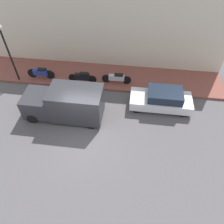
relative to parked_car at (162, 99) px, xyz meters
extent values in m
plane|color=#514F51|center=(-2.83, 4.40, -0.63)|extent=(60.00, 60.00, 0.00)
cube|color=brown|center=(2.55, 4.40, -0.56)|extent=(2.95, 17.70, 0.16)
cube|color=beige|center=(4.18, 4.40, 2.39)|extent=(0.30, 17.70, 6.06)
cube|color=silver|center=(0.00, 0.06, -0.16)|extent=(1.63, 3.86, 0.60)
cube|color=#192333|center=(0.00, -0.14, 0.42)|extent=(1.44, 2.12, 0.55)
cylinder|color=black|center=(-0.70, 1.51, -0.31)|extent=(0.20, 0.65, 0.65)
cylinder|color=black|center=(0.70, 1.51, -0.31)|extent=(0.20, 0.65, 0.65)
cylinder|color=black|center=(-0.70, -1.40, -0.31)|extent=(0.20, 0.65, 0.65)
cylinder|color=black|center=(0.70, -1.40, -0.31)|extent=(0.20, 0.65, 0.65)
cube|color=#2D2D33|center=(-1.52, 5.08, 0.49)|extent=(1.87, 3.06, 1.89)
cube|color=#2D2D33|center=(-1.52, 7.43, 0.21)|extent=(1.78, 1.65, 1.32)
cube|color=#192333|center=(-1.52, 7.68, 0.58)|extent=(1.59, 0.90, 0.53)
cylinder|color=black|center=(-2.32, 7.67, -0.30)|extent=(0.22, 0.66, 0.66)
cylinder|color=black|center=(-0.71, 7.67, -0.30)|extent=(0.22, 0.66, 0.66)
cylinder|color=black|center=(-2.32, 4.13, -0.30)|extent=(0.22, 0.66, 0.66)
cylinder|color=black|center=(-0.71, 4.13, -0.30)|extent=(0.22, 0.66, 0.66)
cube|color=black|center=(1.66, 5.49, -0.02)|extent=(0.30, 1.07, 0.41)
cube|color=black|center=(1.66, 5.35, 0.24)|extent=(0.27, 0.58, 0.12)
cylinder|color=black|center=(1.66, 6.20, -0.19)|extent=(0.10, 0.58, 0.58)
cylinder|color=black|center=(1.66, 4.78, -0.19)|extent=(0.10, 0.58, 0.58)
cube|color=navy|center=(1.74, 8.56, 0.00)|extent=(0.30, 1.07, 0.39)
cube|color=black|center=(1.74, 8.42, 0.26)|extent=(0.27, 0.58, 0.12)
cylinder|color=black|center=(1.74, 9.23, -0.14)|extent=(0.10, 0.67, 0.67)
cylinder|color=black|center=(1.74, 7.90, -0.14)|extent=(0.10, 0.67, 0.67)
cube|color=#B7B7BF|center=(1.86, 3.08, -0.03)|extent=(0.30, 1.10, 0.38)
cube|color=black|center=(1.86, 2.93, 0.22)|extent=(0.27, 0.60, 0.12)
cylinder|color=black|center=(1.86, 3.81, -0.17)|extent=(0.10, 0.62, 0.62)
cylinder|color=black|center=(1.86, 2.36, -0.17)|extent=(0.10, 0.62, 0.62)
cylinder|color=black|center=(1.35, 10.17, 1.43)|extent=(0.12, 0.12, 3.82)
camera|label=1|loc=(-10.30, 1.85, 9.49)|focal=35.00mm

